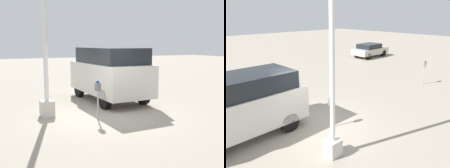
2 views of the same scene
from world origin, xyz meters
The scene contains 6 objects.
ground_plane centered at (0.00, 0.00, 0.00)m, with size 80.00×80.00×0.00m, color gray.
parking_meter_near centered at (-0.31, 0.44, 0.95)m, with size 0.22×0.15×1.29m.
parking_meter_far centered at (-8.08, 0.38, 1.10)m, with size 0.22×0.15×1.50m.
lamp_post centered at (0.84, 1.81, 1.78)m, with size 0.44×0.44×5.75m.
parked_van centered at (2.38, -1.26, 1.23)m, with size 4.49×2.04×2.28m.
car_distant centered at (-12.80, -7.63, 0.73)m, with size 3.89×1.79×1.34m.
Camera 2 is at (4.75, 6.17, 4.27)m, focal length 35.00 mm.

